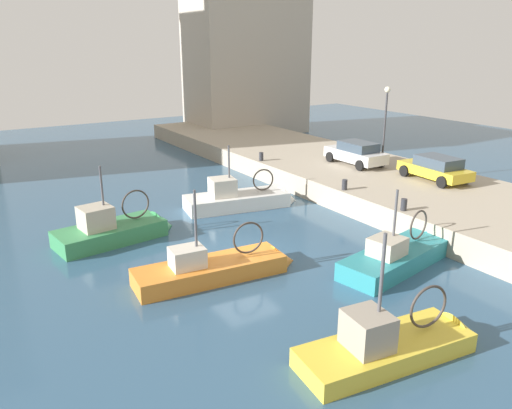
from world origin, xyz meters
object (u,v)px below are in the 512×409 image
at_px(fishing_boat_teal, 400,262).
at_px(mooring_bollard_mid, 345,185).
at_px(parked_car_yellow, 436,168).
at_px(fishing_boat_orange, 219,274).
at_px(mooring_bollard_south, 404,205).
at_px(mooring_bollard_north, 261,157).
at_px(fishing_boat_white, 243,205).
at_px(fishing_boat_green, 118,236).
at_px(fishing_boat_yellow, 395,351).
at_px(parked_car_white, 356,153).
at_px(quay_streetlamp, 386,113).

distance_m(fishing_boat_teal, mooring_bollard_mid, 6.91).
bearing_deg(mooring_bollard_mid, parked_car_yellow, -12.53).
relative_size(fishing_boat_orange, parked_car_yellow, 1.58).
relative_size(mooring_bollard_south, mooring_bollard_mid, 1.00).
xyz_separation_m(mooring_bollard_mid, mooring_bollard_north, (0.00, 8.00, 0.00)).
xyz_separation_m(fishing_boat_white, fishing_boat_teal, (1.53, -9.79, -0.02)).
bearing_deg(fishing_boat_green, parked_car_yellow, -12.43).
bearing_deg(mooring_bollard_south, mooring_bollard_mid, 90.00).
height_order(fishing_boat_yellow, mooring_bollard_mid, fishing_boat_yellow).
bearing_deg(fishing_boat_green, mooring_bollard_south, -29.84).
distance_m(parked_car_yellow, mooring_bollard_north, 10.79).
bearing_deg(fishing_boat_yellow, fishing_boat_teal, 41.20).
relative_size(fishing_boat_white, fishing_boat_teal, 1.01).
relative_size(parked_car_white, quay_streetlamp, 0.85).
bearing_deg(fishing_boat_white, fishing_boat_teal, -81.14).
relative_size(fishing_boat_green, parked_car_yellow, 1.37).
relative_size(fishing_boat_orange, mooring_bollard_south, 12.08).
bearing_deg(mooring_bollard_mid, fishing_boat_yellow, -125.17).
bearing_deg(fishing_boat_white, mooring_bollard_south, -61.50).
relative_size(fishing_boat_green, quay_streetlamp, 1.19).
distance_m(mooring_bollard_mid, quay_streetlamp, 7.00).
xyz_separation_m(mooring_bollard_south, quay_streetlamp, (5.65, 6.86, 2.98)).
bearing_deg(fishing_boat_orange, mooring_bollard_mid, 19.86).
bearing_deg(fishing_boat_orange, quay_streetlamp, 22.59).
bearing_deg(mooring_bollard_north, fishing_boat_white, -132.39).
bearing_deg(parked_car_white, mooring_bollard_north, 137.63).
bearing_deg(parked_car_yellow, fishing_boat_white, 153.74).
height_order(mooring_bollard_north, quay_streetlamp, quay_streetlamp).
distance_m(fishing_boat_white, mooring_bollard_mid, 5.56).
bearing_deg(quay_streetlamp, mooring_bollard_mid, -153.18).
bearing_deg(parked_car_yellow, mooring_bollard_mid, 167.47).
distance_m(fishing_boat_orange, quay_streetlamp, 16.71).
xyz_separation_m(fishing_boat_yellow, fishing_boat_white, (3.31, 14.02, -0.02)).
bearing_deg(fishing_boat_yellow, quay_streetlamp, 45.67).
height_order(fishing_boat_teal, parked_car_white, fishing_boat_teal).
bearing_deg(quay_streetlamp, fishing_boat_green, -178.73).
bearing_deg(mooring_bollard_south, fishing_boat_green, 150.16).
xyz_separation_m(fishing_boat_white, mooring_bollard_south, (4.09, -7.52, 1.35)).
bearing_deg(fishing_boat_green, fishing_boat_white, 8.23).
height_order(fishing_boat_yellow, fishing_boat_teal, fishing_boat_yellow).
relative_size(fishing_boat_green, fishing_boat_teal, 0.89).
xyz_separation_m(fishing_boat_yellow, fishing_boat_orange, (-1.84, 7.16, -0.05)).
height_order(fishing_boat_yellow, fishing_boat_green, fishing_boat_yellow).
relative_size(fishing_boat_yellow, parked_car_yellow, 1.46).
relative_size(parked_car_white, mooring_bollard_south, 7.44).
bearing_deg(fishing_boat_teal, fishing_boat_orange, 156.36).
height_order(mooring_bollard_mid, mooring_bollard_north, same).
xyz_separation_m(fishing_boat_orange, fishing_boat_white, (5.16, 6.86, 0.03)).
bearing_deg(fishing_boat_yellow, parked_car_white, 50.61).
xyz_separation_m(fishing_boat_yellow, parked_car_white, (11.85, 14.44, 1.80)).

